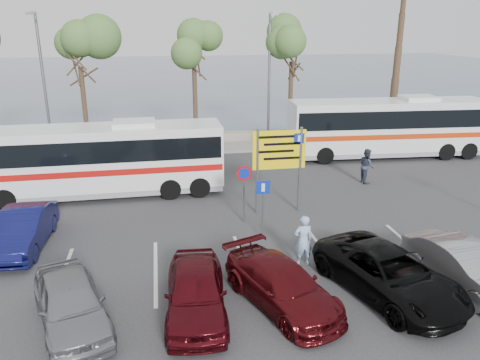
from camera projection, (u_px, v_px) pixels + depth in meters
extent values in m
plane|color=#303033|center=(273.00, 247.00, 16.60)|extent=(120.00, 120.00, 0.00)
cube|color=gray|center=(220.00, 148.00, 29.65)|extent=(44.00, 2.40, 0.15)
cube|color=gray|center=(216.00, 137.00, 31.45)|extent=(48.00, 0.80, 0.60)
plane|color=#3D4E62|center=(181.00, 75.00, 72.64)|extent=(140.00, 140.00, 0.00)
cylinder|color=#382619|center=(85.00, 111.00, 27.52)|extent=(0.28, 0.28, 5.04)
cylinder|color=#382619|center=(195.00, 103.00, 28.49)|extent=(0.28, 0.28, 5.60)
cylinder|color=#382619|center=(290.00, 104.00, 29.54)|extent=(0.28, 0.28, 5.18)
cylinder|color=#382619|center=(397.00, 63.00, 29.92)|extent=(0.48, 0.48, 10.00)
cylinder|color=slate|center=(45.00, 87.00, 26.35)|extent=(0.16, 0.16, 8.00)
cylinder|color=slate|center=(33.00, 13.00, 24.68)|extent=(0.12, 0.90, 0.12)
cube|color=slate|center=(31.00, 13.00, 24.22)|extent=(0.45, 0.25, 0.12)
cylinder|color=slate|center=(269.00, 82.00, 28.47)|extent=(0.16, 0.16, 8.00)
cylinder|color=slate|center=(272.00, 13.00, 26.80)|extent=(0.12, 0.90, 0.12)
cube|color=slate|center=(274.00, 14.00, 26.35)|extent=(0.45, 0.25, 0.12)
cylinder|color=slate|center=(257.00, 172.00, 19.03)|extent=(0.12, 0.12, 3.60)
cylinder|color=slate|center=(300.00, 170.00, 19.33)|extent=(0.12, 0.12, 3.60)
cube|color=yellow|center=(279.00, 150.00, 18.89)|extent=(2.20, 0.06, 1.60)
cube|color=#0C2699|center=(299.00, 138.00, 18.84)|extent=(0.42, 0.01, 0.42)
cylinder|color=slate|center=(244.00, 196.00, 18.39)|extent=(0.07, 0.07, 2.20)
cylinder|color=#B20C0C|center=(244.00, 173.00, 18.06)|extent=(0.60, 0.03, 0.60)
cylinder|color=slate|center=(263.00, 211.00, 16.96)|extent=(0.07, 0.07, 2.20)
cube|color=#0C2699|center=(263.00, 187.00, 16.66)|extent=(0.50, 0.03, 0.50)
cube|color=white|center=(99.00, 157.00, 21.02)|extent=(11.07, 2.51, 2.71)
cube|color=black|center=(98.00, 146.00, 20.86)|extent=(10.85, 2.55, 0.97)
cube|color=#AC100D|center=(100.00, 166.00, 21.15)|extent=(10.96, 2.54, 0.28)
cube|color=gray|center=(101.00, 185.00, 21.45)|extent=(10.96, 2.49, 0.51)
cube|color=white|center=(95.00, 125.00, 20.55)|extent=(1.86, 1.50, 0.22)
cube|color=white|center=(388.00, 125.00, 27.33)|extent=(11.61, 3.08, 2.82)
cube|color=black|center=(388.00, 116.00, 27.17)|extent=(11.38, 3.11, 1.01)
cube|color=#B9300A|center=(387.00, 132.00, 27.48)|extent=(11.49, 3.11, 0.29)
cube|color=gray|center=(385.00, 148.00, 27.78)|extent=(11.49, 3.05, 0.53)
cube|color=white|center=(390.00, 98.00, 26.85)|extent=(2.00, 1.64, 0.23)
imported|color=gray|center=(71.00, 303.00, 12.09)|extent=(2.77, 4.28, 1.36)
imported|color=#10134E|center=(23.00, 230.00, 16.37)|extent=(1.64, 4.24, 1.38)
imported|color=#4B0C10|center=(282.00, 285.00, 13.03)|extent=(3.16, 4.59, 1.23)
imported|color=#460A10|center=(196.00, 291.00, 12.62)|extent=(1.89, 4.12, 1.37)
imported|color=black|center=(389.00, 273.00, 13.54)|extent=(3.59, 5.34, 1.36)
imported|color=gray|center=(464.00, 266.00, 13.93)|extent=(2.12, 4.26, 1.34)
imported|color=#96B5DB|center=(303.00, 241.00, 15.14)|extent=(0.66, 0.45, 1.73)
imported|color=#303748|center=(367.00, 166.00, 23.17)|extent=(0.68, 0.85, 1.71)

